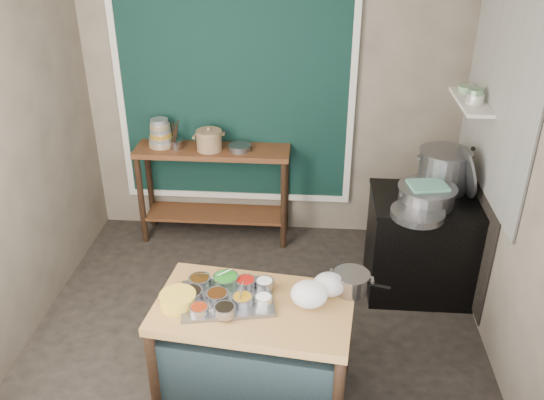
# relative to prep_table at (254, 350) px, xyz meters

# --- Properties ---
(floor) EXTENTS (3.50, 3.00, 0.02)m
(floor) POSITION_rel_prep_table_xyz_m (-0.05, 0.75, -0.39)
(floor) COLOR #302925
(floor) RESTS_ON ground
(back_wall) EXTENTS (3.50, 0.02, 2.80)m
(back_wall) POSITION_rel_prep_table_xyz_m (-0.05, 2.26, 1.02)
(back_wall) COLOR gray
(back_wall) RESTS_ON floor
(left_wall) EXTENTS (0.02, 3.00, 2.80)m
(left_wall) POSITION_rel_prep_table_xyz_m (-1.81, 0.75, 1.02)
(left_wall) COLOR gray
(left_wall) RESTS_ON floor
(right_wall) EXTENTS (0.02, 3.00, 2.80)m
(right_wall) POSITION_rel_prep_table_xyz_m (1.71, 0.75, 1.02)
(right_wall) COLOR gray
(right_wall) RESTS_ON floor
(curtain_panel) EXTENTS (2.10, 0.02, 1.90)m
(curtain_panel) POSITION_rel_prep_table_xyz_m (-0.40, 2.22, 0.98)
(curtain_panel) COLOR black
(curtain_panel) RESTS_ON back_wall
(curtain_frame) EXTENTS (2.22, 0.03, 2.02)m
(curtain_frame) POSITION_rel_prep_table_xyz_m (-0.40, 2.21, 0.98)
(curtain_frame) COLOR beige
(curtain_frame) RESTS_ON back_wall
(tile_panel) EXTENTS (0.02, 1.70, 1.70)m
(tile_panel) POSITION_rel_prep_table_xyz_m (1.69, 1.30, 1.48)
(tile_panel) COLOR #B2B2AA
(tile_panel) RESTS_ON right_wall
(soot_patch) EXTENTS (0.01, 1.30, 1.30)m
(soot_patch) POSITION_rel_prep_table_xyz_m (1.69, 1.40, 0.32)
(soot_patch) COLOR black
(soot_patch) RESTS_ON right_wall
(wall_shelf) EXTENTS (0.22, 0.70, 0.03)m
(wall_shelf) POSITION_rel_prep_table_xyz_m (1.58, 1.60, 1.23)
(wall_shelf) COLOR beige
(wall_shelf) RESTS_ON right_wall
(prep_table) EXTENTS (1.32, 0.86, 0.75)m
(prep_table) POSITION_rel_prep_table_xyz_m (0.00, 0.00, 0.00)
(prep_table) COLOR olive
(prep_table) RESTS_ON floor
(back_counter) EXTENTS (1.45, 0.40, 0.95)m
(back_counter) POSITION_rel_prep_table_xyz_m (-0.60, 2.03, 0.10)
(back_counter) COLOR brown
(back_counter) RESTS_ON floor
(stove_block) EXTENTS (0.90, 0.68, 0.85)m
(stove_block) POSITION_rel_prep_table_xyz_m (1.30, 1.30, 0.05)
(stove_block) COLOR black
(stove_block) RESTS_ON floor
(stove_top) EXTENTS (0.92, 0.69, 0.03)m
(stove_top) POSITION_rel_prep_table_xyz_m (1.30, 1.30, 0.49)
(stove_top) COLOR black
(stove_top) RESTS_ON stove_block
(condiment_tray) EXTENTS (0.65, 0.52, 0.03)m
(condiment_tray) POSITION_rel_prep_table_xyz_m (-0.17, 0.03, 0.39)
(condiment_tray) COLOR gray
(condiment_tray) RESTS_ON prep_table
(condiment_bowls) EXTENTS (0.60, 0.45, 0.07)m
(condiment_bowls) POSITION_rel_prep_table_xyz_m (-0.19, 0.04, 0.43)
(condiment_bowls) COLOR silver
(condiment_bowls) RESTS_ON condiment_tray
(yellow_basin) EXTENTS (0.30, 0.30, 0.09)m
(yellow_basin) POSITION_rel_prep_table_xyz_m (-0.47, -0.05, 0.42)
(yellow_basin) COLOR #BF882E
(yellow_basin) RESTS_ON prep_table
(saucepan) EXTENTS (0.30, 0.30, 0.14)m
(saucepan) POSITION_rel_prep_table_xyz_m (0.62, 0.20, 0.44)
(saucepan) COLOR gray
(saucepan) RESTS_ON prep_table
(plastic_bag_a) EXTENTS (0.29, 0.27, 0.18)m
(plastic_bag_a) POSITION_rel_prep_table_xyz_m (0.35, 0.02, 0.46)
(plastic_bag_a) COLOR white
(plastic_bag_a) RESTS_ON prep_table
(plastic_bag_b) EXTENTS (0.25, 0.23, 0.16)m
(plastic_bag_b) POSITION_rel_prep_table_xyz_m (0.48, 0.14, 0.45)
(plastic_bag_b) COLOR white
(plastic_bag_b) RESTS_ON prep_table
(bowl_stack) EXTENTS (0.23, 0.23, 0.26)m
(bowl_stack) POSITION_rel_prep_table_xyz_m (-1.09, 2.06, 0.69)
(bowl_stack) COLOR tan
(bowl_stack) RESTS_ON back_counter
(utensil_cup) EXTENTS (0.17, 0.17, 0.08)m
(utensil_cup) POSITION_rel_prep_table_xyz_m (-0.94, 2.02, 0.62)
(utensil_cup) COLOR gray
(utensil_cup) RESTS_ON back_counter
(ceramic_crock) EXTENTS (0.33, 0.33, 0.17)m
(ceramic_crock) POSITION_rel_prep_table_xyz_m (-0.62, 1.99, 0.66)
(ceramic_crock) COLOR #856849
(ceramic_crock) RESTS_ON back_counter
(wide_bowl) EXTENTS (0.27, 0.27, 0.05)m
(wide_bowl) POSITION_rel_prep_table_xyz_m (-0.34, 2.00, 0.60)
(wide_bowl) COLOR gray
(wide_bowl) RESTS_ON back_counter
(stock_pot) EXTENTS (0.49, 0.49, 0.34)m
(stock_pot) POSITION_rel_prep_table_xyz_m (1.42, 1.49, 0.68)
(stock_pot) COLOR gray
(stock_pot) RESTS_ON stove_top
(pot_lid) EXTENTS (0.15, 0.44, 0.43)m
(pot_lid) POSITION_rel_prep_table_xyz_m (1.57, 1.38, 0.72)
(pot_lid) COLOR gray
(pot_lid) RESTS_ON stove_top
(steamer) EXTENTS (0.62, 0.62, 0.15)m
(steamer) POSITION_rel_prep_table_xyz_m (1.25, 1.21, 0.58)
(steamer) COLOR gray
(steamer) RESTS_ON stove_top
(green_cloth) EXTENTS (0.32, 0.27, 0.02)m
(green_cloth) POSITION_rel_prep_table_xyz_m (1.25, 1.21, 0.67)
(green_cloth) COLOR slate
(green_cloth) RESTS_ON steamer
(shallow_pan) EXTENTS (0.52, 0.52, 0.05)m
(shallow_pan) POSITION_rel_prep_table_xyz_m (1.15, 0.99, 0.53)
(shallow_pan) COLOR gray
(shallow_pan) RESTS_ON stove_top
(shelf_bowl_stack) EXTENTS (0.14, 0.14, 0.11)m
(shelf_bowl_stack) POSITION_rel_prep_table_xyz_m (1.58, 1.52, 1.29)
(shelf_bowl_stack) COLOR silver
(shelf_bowl_stack) RESTS_ON wall_shelf
(shelf_bowl_green) EXTENTS (0.18, 0.18, 0.05)m
(shelf_bowl_green) POSITION_rel_prep_table_xyz_m (1.58, 1.80, 1.27)
(shelf_bowl_green) COLOR gray
(shelf_bowl_green) RESTS_ON wall_shelf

